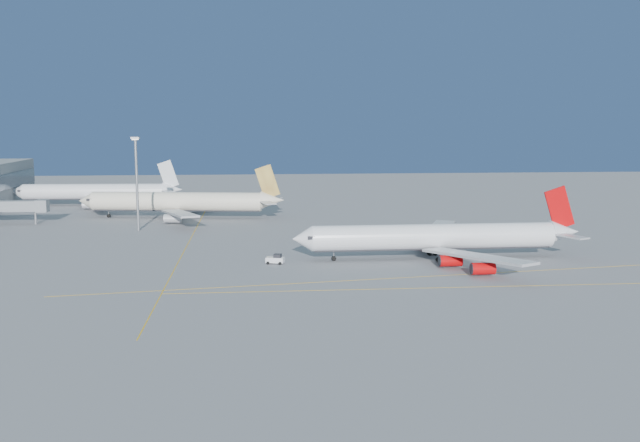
# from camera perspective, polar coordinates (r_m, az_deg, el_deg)

# --- Properties ---
(ground) EXTENTS (500.00, 500.00, 0.00)m
(ground) POSITION_cam_1_polar(r_m,az_deg,el_deg) (139.88, 4.70, -4.08)
(ground) COLOR slate
(ground) RESTS_ON ground
(jet_bridge) EXTENTS (23.60, 3.60, 6.90)m
(jet_bridge) POSITION_cam_1_polar(r_m,az_deg,el_deg) (219.27, -23.63, 1.08)
(jet_bridge) COLOR gray
(jet_bridge) RESTS_ON ground
(taxiway_lines) EXTENTS (118.86, 140.00, 0.02)m
(taxiway_lines) POSITION_cam_1_polar(r_m,az_deg,el_deg) (144.32, -1.51, -3.67)
(taxiway_lines) COLOR #EAA90D
(taxiway_lines) RESTS_ON ground
(airliner_virgin) EXTENTS (62.50, 56.28, 15.45)m
(airliner_virgin) POSITION_cam_1_polar(r_m,az_deg,el_deg) (153.77, 9.51, -1.28)
(airliner_virgin) COLOR white
(airliner_virgin) RESTS_ON ground
(airliner_etihad) EXTENTS (62.49, 57.23, 16.33)m
(airliner_etihad) POSITION_cam_1_polar(r_m,az_deg,el_deg) (217.78, -11.04, 1.52)
(airliner_etihad) COLOR beige
(airliner_etihad) RESTS_ON ground
(airliner_third) EXTENTS (58.46, 53.93, 15.69)m
(airliner_third) POSITION_cam_1_polar(r_m,az_deg,el_deg) (256.91, -17.38, 2.24)
(airliner_third) COLOR white
(airliner_third) RESTS_ON ground
(pushback_tug) EXTENTS (4.02, 3.02, 2.06)m
(pushback_tug) POSITION_cam_1_polar(r_m,az_deg,el_deg) (147.19, -3.58, -3.07)
(pushback_tug) COLOR white
(pushback_tug) RESTS_ON ground
(light_mast) EXTENTS (2.15, 2.15, 24.93)m
(light_mast) POSITION_cam_1_polar(r_m,az_deg,el_deg) (195.12, -14.46, 3.53)
(light_mast) COLOR gray
(light_mast) RESTS_ON ground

